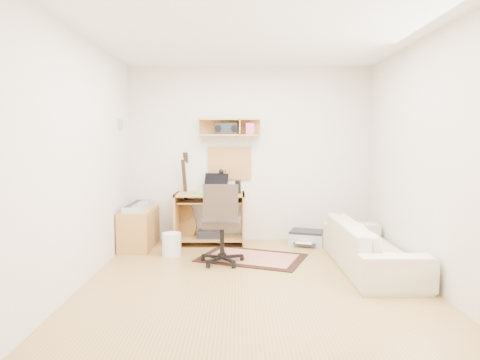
{
  "coord_description": "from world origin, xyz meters",
  "views": [
    {
      "loc": [
        -0.17,
        -4.43,
        1.49
      ],
      "look_at": [
        -0.15,
        1.05,
        1.0
      ],
      "focal_mm": 32.05,
      "sensor_mm": 36.0,
      "label": 1
    }
  ],
  "objects_px": {
    "desk": "(210,219)",
    "cabinet": "(139,228)",
    "printer": "(307,238)",
    "sofa": "(371,238)",
    "task_chair": "(222,223)"
  },
  "relations": [
    {
      "from": "task_chair",
      "to": "cabinet",
      "type": "distance_m",
      "value": 1.48
    },
    {
      "from": "desk",
      "to": "cabinet",
      "type": "relative_size",
      "value": 1.11
    },
    {
      "from": "cabinet",
      "to": "sofa",
      "type": "height_order",
      "value": "sofa"
    },
    {
      "from": "desk",
      "to": "cabinet",
      "type": "distance_m",
      "value": 1.02
    },
    {
      "from": "printer",
      "to": "sofa",
      "type": "relative_size",
      "value": 0.26
    },
    {
      "from": "cabinet",
      "to": "printer",
      "type": "relative_size",
      "value": 1.83
    },
    {
      "from": "printer",
      "to": "sofa",
      "type": "distance_m",
      "value": 1.39
    },
    {
      "from": "desk",
      "to": "task_chair",
      "type": "bearing_deg",
      "value": -78.16
    },
    {
      "from": "task_chair",
      "to": "desk",
      "type": "bearing_deg",
      "value": 103.46
    },
    {
      "from": "desk",
      "to": "printer",
      "type": "height_order",
      "value": "desk"
    },
    {
      "from": "desk",
      "to": "sofa",
      "type": "xyz_separation_m",
      "value": [
        1.96,
        -1.24,
        -0.01
      ]
    },
    {
      "from": "desk",
      "to": "cabinet",
      "type": "height_order",
      "value": "desk"
    },
    {
      "from": "task_chair",
      "to": "cabinet",
      "type": "xyz_separation_m",
      "value": [
        -1.21,
        0.82,
        -0.23
      ]
    },
    {
      "from": "printer",
      "to": "desk",
      "type": "bearing_deg",
      "value": -161.84
    },
    {
      "from": "sofa",
      "to": "task_chair",
      "type": "bearing_deg",
      "value": 82.11
    }
  ]
}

